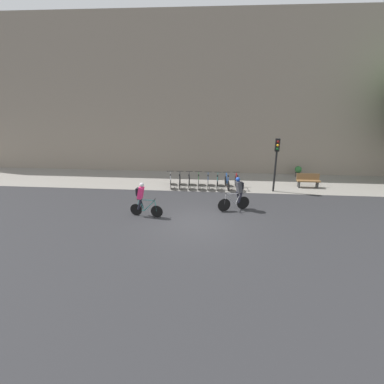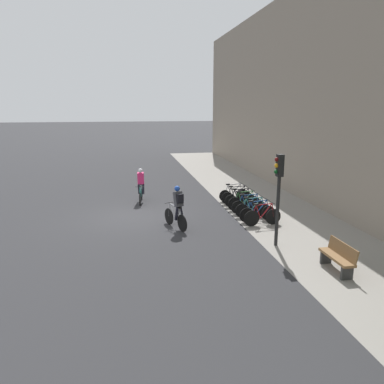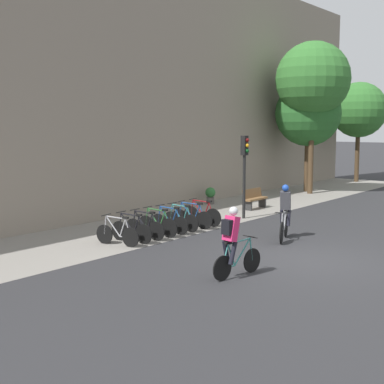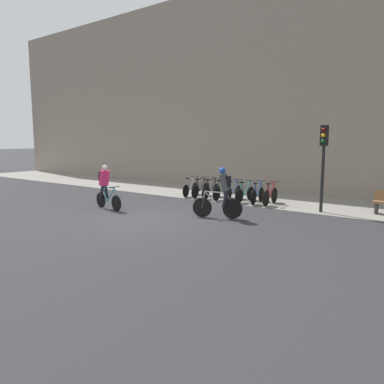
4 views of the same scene
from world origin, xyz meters
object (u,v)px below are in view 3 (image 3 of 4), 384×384
at_px(parked_bike_1, 131,230).
at_px(parked_bike_5, 181,220).
at_px(parked_bike_2, 145,227).
at_px(parked_bike_7, 202,215).
at_px(bench, 254,198).
at_px(parked_bike_0, 117,233).
at_px(traffic_light_pole, 245,161).
at_px(cyclist_pink, 233,240).
at_px(parked_bike_3, 157,224).
at_px(cyclist_grey, 285,210).
at_px(parked_bike_6, 192,217).
at_px(potted_plant, 210,195).
at_px(parked_bike_4, 169,222).

relative_size(parked_bike_1, parked_bike_5, 1.01).
xyz_separation_m(parked_bike_1, parked_bike_2, (0.60, 0.00, -0.00)).
bearing_deg(parked_bike_7, bench, 7.97).
bearing_deg(parked_bike_0, traffic_light_pole, -3.13).
bearing_deg(parked_bike_7, parked_bike_2, -179.98).
bearing_deg(parked_bike_5, traffic_light_pole, -5.86).
relative_size(cyclist_pink, bench, 1.22).
bearing_deg(parked_bike_7, parked_bike_5, -179.95).
distance_m(parked_bike_3, traffic_light_pole, 5.04).
distance_m(parked_bike_3, bench, 7.03).
bearing_deg(traffic_light_pole, cyclist_grey, -127.37).
bearing_deg(parked_bike_6, parked_bike_3, 179.98).
relative_size(cyclist_pink, potted_plant, 2.24).
bearing_deg(parked_bike_3, parked_bike_6, -0.02).
height_order(parked_bike_2, traffic_light_pole, traffic_light_pole).
distance_m(parked_bike_3, parked_bike_6, 1.81).
bearing_deg(parked_bike_5, bench, 6.33).
height_order(parked_bike_0, parked_bike_2, parked_bike_2).
distance_m(parked_bike_1, bench, 8.23).
bearing_deg(parked_bike_4, traffic_light_pole, -4.99).
distance_m(parked_bike_2, parked_bike_5, 1.81).
relative_size(parked_bike_4, parked_bike_7, 0.99).
height_order(parked_bike_1, bench, parked_bike_1).
xyz_separation_m(cyclist_pink, parked_bike_5, (3.69, 4.74, -0.56)).
height_order(parked_bike_3, parked_bike_7, parked_bike_7).
relative_size(parked_bike_5, traffic_light_pole, 0.49).
bearing_deg(bench, parked_bike_0, -175.83).
height_order(parked_bike_4, bench, parked_bike_4).
relative_size(cyclist_grey, parked_bike_0, 1.13).
xyz_separation_m(parked_bike_0, parked_bike_2, (1.21, 0.00, 0.01)).
relative_size(parked_bike_2, parked_bike_7, 0.98).
relative_size(cyclist_pink, parked_bike_5, 1.08).
bearing_deg(parked_bike_7, cyclist_pink, -135.88).
bearing_deg(traffic_light_pole, parked_bike_0, 176.87).
height_order(parked_bike_0, parked_bike_3, parked_bike_3).
bearing_deg(parked_bike_0, cyclist_grey, -41.07).
distance_m(cyclist_pink, parked_bike_2, 5.13).
height_order(parked_bike_0, parked_bike_4, parked_bike_4).
height_order(parked_bike_0, parked_bike_1, parked_bike_1).
bearing_deg(parked_bike_5, parked_bike_0, -179.99).
distance_m(parked_bike_0, parked_bike_6, 3.63).
bearing_deg(cyclist_grey, bench, 41.23).
bearing_deg(parked_bike_6, cyclist_grey, -83.15).
bearing_deg(parked_bike_2, parked_bike_6, -0.01).
relative_size(cyclist_pink, parked_bike_3, 1.06).
height_order(parked_bike_0, traffic_light_pole, traffic_light_pole).
relative_size(parked_bike_0, parked_bike_5, 0.98).
xyz_separation_m(parked_bike_2, potted_plant, (7.56, 3.05, 0.05)).
xyz_separation_m(parked_bike_0, parked_bike_5, (3.02, 0.00, 0.01)).
distance_m(parked_bike_5, traffic_light_pole, 3.95).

